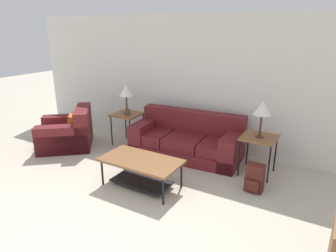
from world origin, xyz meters
name	(u,v)px	position (x,y,z in m)	size (l,w,h in m)	color
wall_back	(209,84)	(0.00, 3.75, 1.30)	(8.89, 0.06, 2.60)	silver
couch	(187,141)	(-0.16, 3.16, 0.30)	(2.09, 1.03, 0.82)	maroon
armchair	(68,133)	(-2.47, 2.33, 0.29)	(1.40, 1.40, 0.80)	maroon
coffee_table	(141,166)	(-0.23, 1.75, 0.33)	(1.22, 0.66, 0.45)	brown
side_table_left	(127,117)	(-1.50, 3.07, 0.59)	(0.56, 0.55, 0.66)	brown
side_table_right	(259,141)	(1.19, 3.07, 0.59)	(0.56, 0.55, 0.66)	brown
table_lamp_left	(126,91)	(-1.50, 3.07, 1.13)	(0.29, 0.29, 0.59)	#472D1E
table_lamp_right	(262,109)	(1.19, 3.07, 1.13)	(0.29, 0.29, 0.59)	#472D1E
backpack	(255,178)	(1.31, 2.48, 0.21)	(0.26, 0.25, 0.43)	#4C1E19
picture_frame	(128,112)	(-1.42, 2.99, 0.72)	(0.10, 0.04, 0.13)	#4C3828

